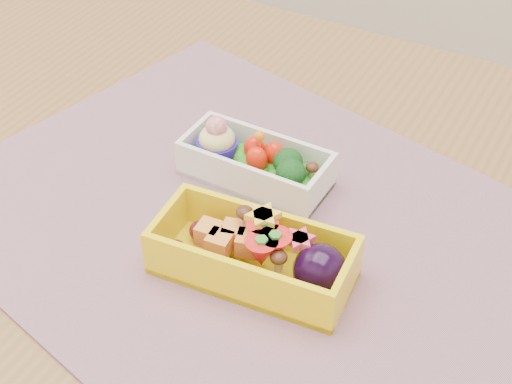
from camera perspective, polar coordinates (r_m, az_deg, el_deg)
The scene contains 4 objects.
table at distance 0.80m, azimuth -2.35°, elevation -6.90°, with size 1.20×0.80×0.75m.
placemat at distance 0.72m, azimuth -0.72°, elevation -2.39°, with size 0.55×0.43×0.00m, color gray.
bento_white at distance 0.75m, azimuth -0.08°, elevation 2.17°, with size 0.15×0.07×0.06m.
bento_yellow at distance 0.65m, azimuth 0.09°, elevation -4.65°, with size 0.18×0.09×0.06m.
Camera 1 is at (0.29, -0.46, 1.23)m, focal length 54.13 mm.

